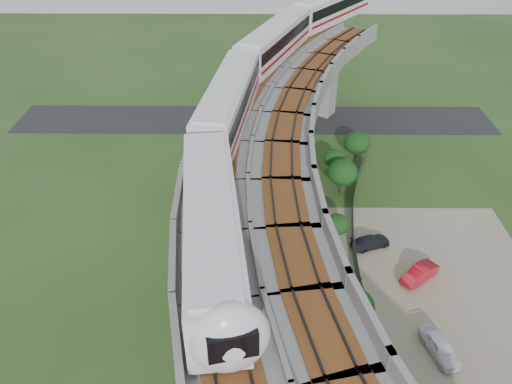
# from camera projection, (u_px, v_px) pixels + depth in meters

# --- Properties ---
(ground) EXTENTS (160.00, 160.00, 0.00)m
(ground) POSITION_uv_depth(u_px,v_px,m) (250.00, 291.00, 38.83)
(ground) COLOR #2C471C
(ground) RESTS_ON ground
(dirt_lot) EXTENTS (18.00, 26.00, 0.04)m
(dirt_lot) POSITION_uv_depth(u_px,v_px,m) (437.00, 311.00, 37.07)
(dirt_lot) COLOR gray
(dirt_lot) RESTS_ON ground
(asphalt_road) EXTENTS (60.00, 8.00, 0.03)m
(asphalt_road) POSITION_uv_depth(u_px,v_px,m) (254.00, 119.00, 63.57)
(asphalt_road) COLOR #232326
(asphalt_road) RESTS_ON ground
(viaduct) EXTENTS (19.58, 73.98, 11.40)m
(viaduct) POSITION_uv_depth(u_px,v_px,m) (306.00, 196.00, 33.69)
(viaduct) COLOR #99968E
(viaduct) RESTS_ON ground
(metro_train) EXTENTS (19.28, 59.49, 3.64)m
(metro_train) POSITION_uv_depth(u_px,v_px,m) (276.00, 72.00, 43.63)
(metro_train) COLOR silver
(metro_train) RESTS_ON ground
(fence) EXTENTS (3.87, 38.73, 1.50)m
(fence) POSITION_uv_depth(u_px,v_px,m) (377.00, 285.00, 38.34)
(fence) COLOR #2D382D
(fence) RESTS_ON ground
(tree_0) EXTENTS (2.89, 2.89, 3.04)m
(tree_0) POSITION_uv_depth(u_px,v_px,m) (357.00, 143.00, 54.77)
(tree_0) COLOR #382314
(tree_0) RESTS_ON ground
(tree_1) EXTENTS (2.19, 2.19, 3.15)m
(tree_1) POSITION_uv_depth(u_px,v_px,m) (334.00, 158.00, 51.25)
(tree_1) COLOR #382314
(tree_1) RESTS_ON ground
(tree_2) EXTENTS (2.96, 2.96, 3.76)m
(tree_2) POSITION_uv_depth(u_px,v_px,m) (342.00, 172.00, 48.46)
(tree_2) COLOR #382314
(tree_2) RESTS_ON ground
(tree_3) EXTENTS (2.06, 2.06, 2.82)m
(tree_3) POSITION_uv_depth(u_px,v_px,m) (337.00, 224.00, 42.61)
(tree_3) COLOR #382314
(tree_3) RESTS_ON ground
(tree_4) EXTENTS (2.41, 2.41, 2.91)m
(tree_4) POSITION_uv_depth(u_px,v_px,m) (328.00, 271.00, 37.95)
(tree_4) COLOR #382314
(tree_4) RESTS_ON ground
(tree_5) EXTENTS (2.74, 2.74, 3.64)m
(tree_5) POSITION_uv_depth(u_px,v_px,m) (355.00, 306.00, 34.27)
(tree_5) COLOR #382314
(tree_5) RESTS_ON ground
(car_white) EXTENTS (2.47, 4.00, 1.27)m
(car_white) POSITION_uv_depth(u_px,v_px,m) (440.00, 346.00, 33.66)
(car_white) COLOR white
(car_white) RESTS_ON dirt_lot
(car_red) EXTENTS (3.56, 3.20, 1.17)m
(car_red) POSITION_uv_depth(u_px,v_px,m) (419.00, 273.00, 39.54)
(car_red) COLOR red
(car_red) RESTS_ON dirt_lot
(car_dark) EXTENTS (3.82, 2.57, 1.03)m
(car_dark) POSITION_uv_depth(u_px,v_px,m) (370.00, 242.00, 42.86)
(car_dark) COLOR black
(car_dark) RESTS_ON dirt_lot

